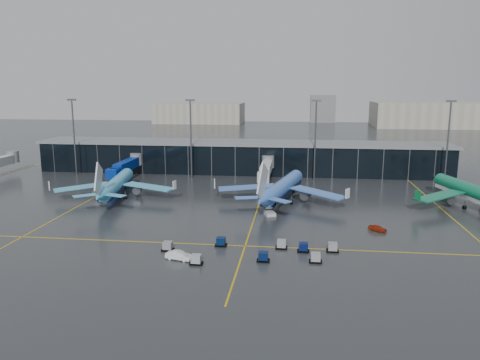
# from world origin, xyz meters

# --- Properties ---
(ground) EXTENTS (600.00, 600.00, 0.00)m
(ground) POSITION_xyz_m (0.00, 0.00, 0.00)
(ground) COLOR #282B2D
(ground) RESTS_ON ground
(terminal_pier) EXTENTS (142.00, 17.00, 10.70)m
(terminal_pier) POSITION_xyz_m (0.00, 62.00, 5.42)
(terminal_pier) COLOR black
(terminal_pier) RESTS_ON ground
(jet_bridges) EXTENTS (94.00, 27.50, 7.20)m
(jet_bridges) POSITION_xyz_m (-35.00, 42.99, 4.55)
(jet_bridges) COLOR #595B60
(jet_bridges) RESTS_ON ground
(flood_masts) EXTENTS (203.00, 0.50, 25.50)m
(flood_masts) POSITION_xyz_m (5.00, 50.00, 13.81)
(flood_masts) COLOR #595B60
(flood_masts) RESTS_ON ground
(distant_hangars) EXTENTS (260.00, 71.00, 22.00)m
(distant_hangars) POSITION_xyz_m (49.94, 270.08, 8.79)
(distant_hangars) COLOR #B2AD99
(distant_hangars) RESTS_ON ground
(taxi_lines) EXTENTS (220.00, 120.00, 0.02)m
(taxi_lines) POSITION_xyz_m (10.00, 10.61, 0.01)
(taxi_lines) COLOR gold
(taxi_lines) RESTS_ON ground
(airliner_arkefly) EXTENTS (39.24, 43.16, 11.81)m
(airliner_arkefly) POSITION_xyz_m (-28.79, 19.72, 5.91)
(airliner_arkefly) COLOR #46B2E5
(airliner_arkefly) RESTS_ON ground
(airliner_klm_near) EXTENTS (43.82, 47.57, 12.51)m
(airliner_klm_near) POSITION_xyz_m (15.98, 20.48, 6.26)
(airliner_klm_near) COLOR #4277DA
(airliner_klm_near) RESTS_ON ground
(airliner_aer_lingus) EXTENTS (43.40, 47.00, 12.27)m
(airliner_aer_lingus) POSITION_xyz_m (62.71, 20.81, 6.13)
(airliner_aer_lingus) COLOR #0D734C
(airliner_aer_lingus) RESTS_ON ground
(baggage_carts) EXTENTS (32.20, 11.12, 1.70)m
(baggage_carts) POSITION_xyz_m (13.15, -19.17, 0.76)
(baggage_carts) COLOR black
(baggage_carts) RESTS_ON ground
(mobile_airstair) EXTENTS (3.13, 3.75, 3.45)m
(mobile_airstair) POSITION_xyz_m (13.35, 7.01, 0.77)
(mobile_airstair) COLOR silver
(mobile_airstair) RESTS_ON ground
(service_van_red) EXTENTS (3.95, 3.51, 1.29)m
(service_van_red) POSITION_xyz_m (36.35, -2.54, 0.65)
(service_van_red) COLOR #9C250C
(service_van_red) RESTS_ON ground
(service_van_white) EXTENTS (4.99, 2.72, 1.56)m
(service_van_white) POSITION_xyz_m (-0.67, -23.42, 0.78)
(service_van_white) COLOR white
(service_van_white) RESTS_ON ground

